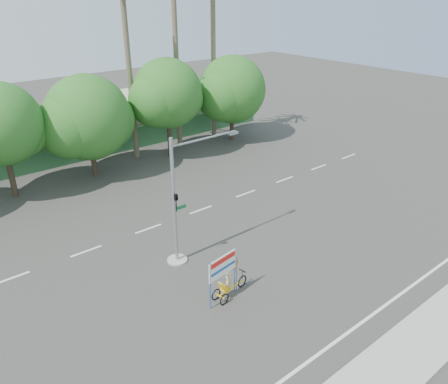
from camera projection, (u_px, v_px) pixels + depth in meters
ground at (261, 278)px, 22.35m from camera, size 120.00×120.00×0.00m
sidewalk_near at (393, 367)px, 17.05m from camera, size 50.00×2.40×0.12m
fence at (88, 149)px, 37.04m from camera, size 38.00×0.08×2.00m
building_right at (144, 113)px, 44.40m from camera, size 14.00×8.00×3.60m
tree_left at (0, 127)px, 28.85m from camera, size 6.66×5.60×8.07m
tree_center at (87, 120)px, 32.50m from camera, size 7.62×6.40×7.85m
tree_right at (167, 96)px, 36.13m from camera, size 6.90×5.80×8.36m
tree_far_right at (232, 92)px, 40.35m from camera, size 7.38×6.20×7.94m
palm_tall at (175, 26)px, 36.10m from camera, size 3.73×3.79×17.45m
palm_mid at (213, 37)px, 38.82m from camera, size 3.73×3.79×15.45m
palm_short at (127, 51)px, 34.24m from camera, size 3.73×3.79×14.45m
traffic_signal at (180, 212)px, 22.65m from camera, size 4.72×1.10×7.00m
trike_billboard at (226, 279)px, 20.54m from camera, size 2.61×0.80×2.59m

